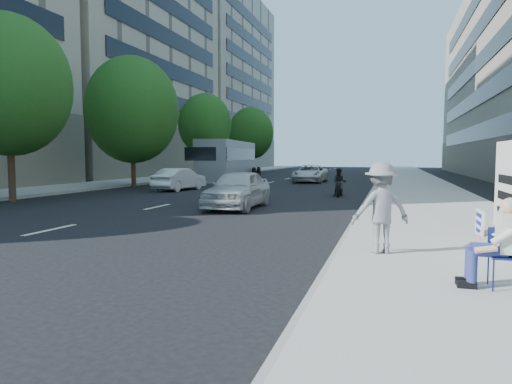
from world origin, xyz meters
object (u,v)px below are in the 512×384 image
(white_sedan_mid, at_px, (180,179))
(white_sedan_far, at_px, (310,174))
(white_sedan_near, at_px, (238,189))
(seated_protester, at_px, (497,238))
(jogger, at_px, (381,208))
(bus, at_px, (228,161))
(motorcycle, at_px, (340,184))

(white_sedan_mid, relative_size, white_sedan_far, 0.82)
(white_sedan_near, xyz_separation_m, white_sedan_far, (-0.31, 18.48, -0.07))
(seated_protester, relative_size, white_sedan_mid, 0.33)
(jogger, height_order, white_sedan_mid, jogger)
(white_sedan_mid, relative_size, bus, 0.32)
(white_sedan_far, height_order, motorcycle, motorcycle)
(white_sedan_near, distance_m, white_sedan_far, 18.49)
(white_sedan_near, relative_size, bus, 0.36)
(motorcycle, distance_m, bus, 17.47)
(white_sedan_far, bearing_deg, white_sedan_near, -88.92)
(white_sedan_far, relative_size, motorcycle, 2.39)
(jogger, bearing_deg, motorcycle, -103.23)
(white_sedan_near, xyz_separation_m, white_sedan_mid, (-6.38, 7.95, -0.10))
(seated_protester, xyz_separation_m, jogger, (-1.64, 1.99, 0.16))
(jogger, bearing_deg, seated_protester, 106.96)
(white_sedan_mid, relative_size, motorcycle, 1.95)
(white_sedan_mid, bearing_deg, seated_protester, 134.72)
(white_sedan_far, xyz_separation_m, motorcycle, (3.54, -11.91, -0.04))
(jogger, distance_m, motorcycle, 14.49)
(white_sedan_mid, bearing_deg, white_sedan_far, -112.81)
(bus, bearing_deg, white_sedan_far, -19.30)
(motorcycle, relative_size, bus, 0.17)
(white_sedan_mid, bearing_deg, bus, -76.61)
(seated_protester, distance_m, motorcycle, 16.77)
(motorcycle, bearing_deg, white_sedan_near, -118.07)
(white_sedan_near, bearing_deg, bus, 110.24)
(seated_protester, xyz_separation_m, white_sedan_far, (-7.51, 28.20, -0.19))
(white_sedan_mid, bearing_deg, jogger, 134.48)
(jogger, xyz_separation_m, motorcycle, (-2.33, 14.30, -0.39))
(seated_protester, bearing_deg, jogger, 129.43)
(white_sedan_near, height_order, white_sedan_mid, white_sedan_near)
(motorcycle, bearing_deg, bus, 127.01)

